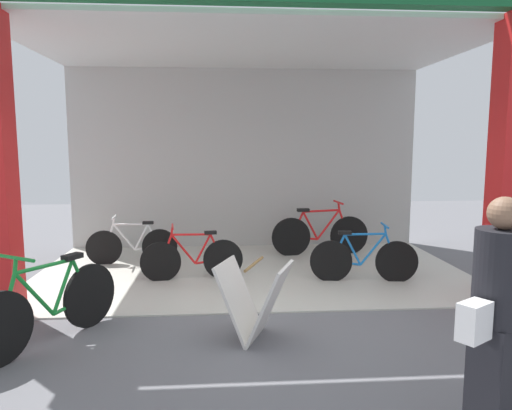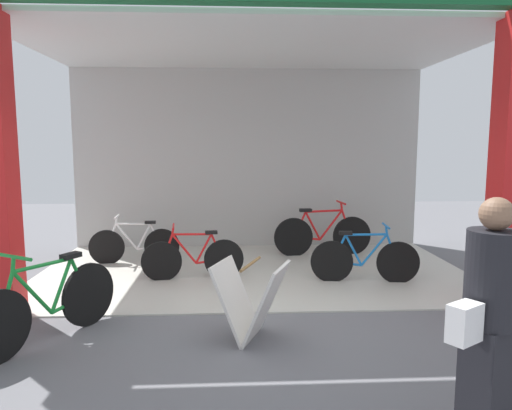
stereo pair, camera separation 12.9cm
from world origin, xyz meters
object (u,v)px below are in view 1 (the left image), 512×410
Objects in this scene: bicycle_inside_0 at (363,259)px; bicycle_inside_1 at (132,245)px; pedestrian_0 at (497,317)px; bicycle_inside_2 at (193,258)px; bicycle_inside_3 at (320,234)px; bicycle_parked_0 at (49,307)px; sandwich_board_sign at (254,301)px.

bicycle_inside_1 is (-3.44, 1.26, -0.01)m from bicycle_inside_0.
bicycle_inside_1 is at bearing 123.75° from pedestrian_0.
bicycle_inside_2 is 0.84× the size of bicycle_inside_3.
bicycle_inside_2 reaches higher than bicycle_inside_1.
pedestrian_0 reaches higher than bicycle_inside_0.
bicycle_inside_3 is (-0.27, 1.66, 0.05)m from bicycle_inside_0.
sandwich_board_sign is (1.99, -0.02, 0.01)m from bicycle_parked_0.
bicycle_inside_1 is 3.58m from sandwich_board_sign.
bicycle_parked_0 is at bearing -153.49° from bicycle_inside_0.
bicycle_inside_0 reaches higher than bicycle_inside_2.
bicycle_parked_0 is (-0.23, -3.09, 0.06)m from bicycle_inside_1.
bicycle_inside_0 reaches higher than bicycle_inside_1.
bicycle_inside_2 is at bearing -147.19° from bicycle_inside_3.
bicycle_inside_1 reaches higher than sandwich_board_sign.
bicycle_inside_3 reaches higher than bicycle_inside_2.
bicycle_inside_3 is (3.17, 0.40, 0.06)m from bicycle_inside_1.
pedestrian_0 reaches higher than bicycle_inside_3.
bicycle_inside_3 reaches higher than bicycle_inside_0.
sandwich_board_sign is at bearing -111.83° from bicycle_inside_3.
sandwich_board_sign is at bearing -132.20° from bicycle_inside_0.
bicycle_inside_2 is 0.90× the size of pedestrian_0.
bicycle_inside_3 is at bearing 7.19° from bicycle_inside_1.
bicycle_inside_2 is 2.25m from sandwich_board_sign.
bicycle_inside_0 is at bearing 86.52° from pedestrian_0.
bicycle_inside_1 is 0.96× the size of bicycle_parked_0.
bicycle_parked_0 reaches higher than bicycle_inside_2.
bicycle_inside_0 is 1.81× the size of sandwich_board_sign.
pedestrian_0 is (2.20, -3.84, 0.51)m from bicycle_inside_2.
bicycle_parked_0 is at bearing -120.80° from bicycle_inside_2.
bicycle_inside_0 is 4.10m from bicycle_parked_0.
sandwich_board_sign is at bearing -60.48° from bicycle_inside_1.
bicycle_inside_3 is 1.15× the size of bicycle_parked_0.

